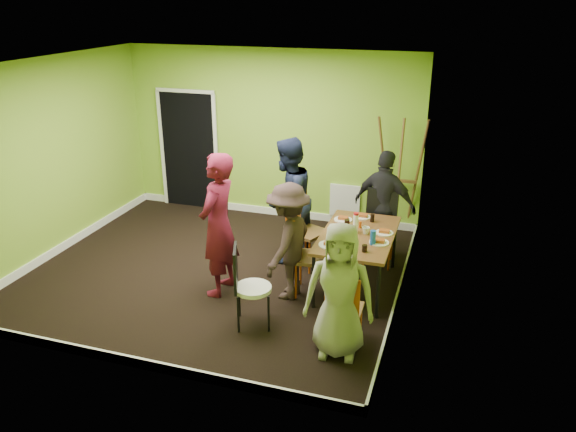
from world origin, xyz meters
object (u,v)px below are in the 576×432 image
at_px(thermos, 356,224).
at_px(chair_left_near, 306,250).
at_px(blue_bottle, 373,238).
at_px(person_left_far, 288,200).
at_px(person_standing, 218,225).
at_px(chair_left_far, 303,223).
at_px(chair_bentwood, 247,283).
at_px(person_left_near, 288,241).
at_px(person_front_end, 339,291).
at_px(dining_table, 358,238).
at_px(chair_back_end, 382,211).
at_px(chair_front_end, 345,305).
at_px(orange_bottle, 360,225).
at_px(person_back_end, 385,205).
at_px(easel, 400,178).

bearing_deg(thermos, chair_left_near, -144.41).
bearing_deg(blue_bottle, person_left_far, 149.33).
distance_m(blue_bottle, person_left_far, 1.56).
bearing_deg(person_standing, chair_left_far, 147.51).
relative_size(chair_left_near, thermos, 4.46).
relative_size(chair_left_far, thermos, 4.52).
bearing_deg(person_left_far, chair_left_far, 81.40).
relative_size(chair_bentwood, person_left_near, 0.65).
bearing_deg(person_standing, person_front_end, 66.83).
bearing_deg(thermos, dining_table, -38.78).
distance_m(dining_table, person_front_end, 1.50).
distance_m(chair_back_end, person_standing, 2.39).
relative_size(dining_table, person_front_end, 1.01).
relative_size(chair_back_end, chair_front_end, 1.22).
relative_size(thermos, orange_bottle, 2.86).
height_order(chair_bentwood, person_back_end, person_back_end).
bearing_deg(person_front_end, person_back_end, 81.42).
xyz_separation_m(blue_bottle, person_left_far, (-1.34, 0.80, 0.05)).
relative_size(dining_table, chair_bentwood, 1.53).
xyz_separation_m(chair_back_end, person_standing, (-1.79, -1.57, 0.18)).
bearing_deg(thermos, chair_back_end, 77.29).
xyz_separation_m(easel, blue_bottle, (-0.04, -2.14, -0.10)).
bearing_deg(chair_back_end, chair_left_far, 22.96).
bearing_deg(person_back_end, dining_table, 96.98).
distance_m(orange_bottle, person_left_far, 1.15).
relative_size(person_back_end, person_front_end, 1.06).
xyz_separation_m(orange_bottle, person_front_end, (0.12, -1.70, -0.05)).
height_order(chair_front_end, person_standing, person_standing).
bearing_deg(chair_left_far, orange_bottle, 97.48).
bearing_deg(chair_front_end, chair_left_near, 124.45).
xyz_separation_m(person_left_far, person_left_near, (0.34, -1.02, -0.14)).
xyz_separation_m(chair_left_far, person_front_end, (0.96, -1.94, 0.14)).
height_order(easel, person_standing, easel).
distance_m(chair_left_near, person_left_near, 0.28).
bearing_deg(chair_front_end, person_front_end, -102.23).
height_order(person_standing, person_front_end, person_standing).
bearing_deg(thermos, chair_front_end, -82.57).
distance_m(chair_left_far, person_standing, 1.37).
height_order(person_standing, person_left_far, person_standing).
bearing_deg(person_back_end, chair_left_near, 77.90).
xyz_separation_m(chair_back_end, orange_bottle, (-0.17, -0.72, 0.05)).
relative_size(easel, person_back_end, 1.20).
relative_size(chair_back_end, person_front_end, 0.70).
relative_size(chair_left_near, person_standing, 0.58).
relative_size(chair_left_far, person_standing, 0.59).
bearing_deg(chair_bentwood, chair_back_end, 131.52).
height_order(chair_left_far, chair_left_near, chair_left_far).
bearing_deg(person_left_far, chair_left_near, 41.74).
bearing_deg(chair_front_end, easel, 85.50).
distance_m(chair_left_far, blue_bottle, 1.32).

